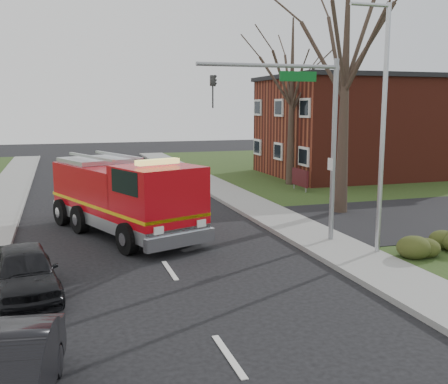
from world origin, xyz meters
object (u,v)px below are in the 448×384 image
object	(u,v)px
fire_engine	(125,199)
parked_car_maroon	(25,271)
traffic_signal_mast	(303,118)
parked_car_gray	(4,379)

from	to	relation	value
fire_engine	parked_car_maroon	distance (m)	7.13
parked_car_maroon	fire_engine	bearing A→B (deg)	52.58
traffic_signal_mast	parked_car_gray	bearing A→B (deg)	-138.18
parked_car_maroon	traffic_signal_mast	bearing A→B (deg)	6.84
traffic_signal_mast	parked_car_gray	world-z (taller)	traffic_signal_mast
traffic_signal_mast	fire_engine	size ratio (longest dim) A/B	0.80
traffic_signal_mast	parked_car_maroon	world-z (taller)	traffic_signal_mast
parked_car_maroon	parked_car_gray	bearing A→B (deg)	-98.03
fire_engine	parked_car_gray	distance (m)	12.61
fire_engine	traffic_signal_mast	bearing A→B (deg)	-52.89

